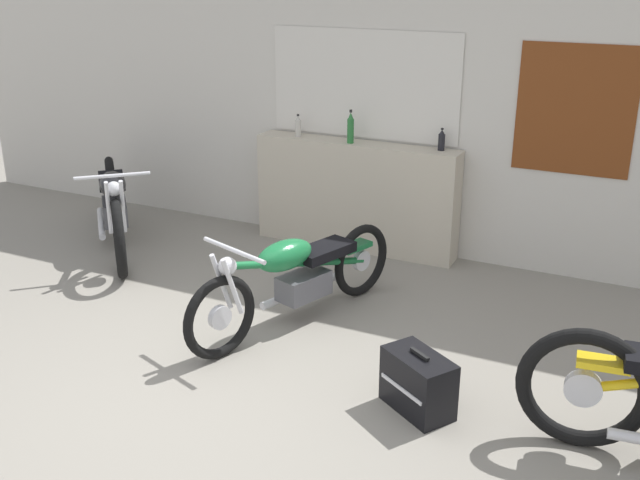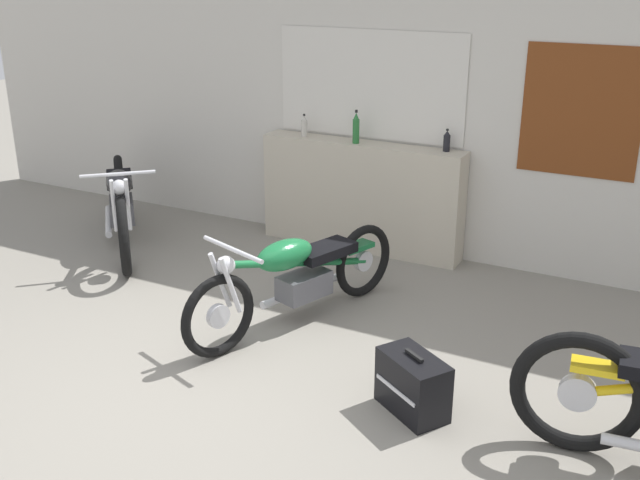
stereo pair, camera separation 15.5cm
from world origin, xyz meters
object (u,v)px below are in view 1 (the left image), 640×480
object	(u,v)px
bottle_leftmost	(298,127)
bottle_left_center	(351,128)
hard_case_black	(418,383)
motorcycle_black	(114,204)
bottle_center	(442,140)
motorcycle_green	(297,275)

from	to	relation	value
bottle_leftmost	bottle_left_center	distance (m)	0.56
hard_case_black	motorcycle_black	bearing A→B (deg)	158.40
bottle_leftmost	bottle_left_center	xyz separation A→B (m)	(0.56, -0.03, 0.04)
bottle_center	hard_case_black	world-z (taller)	bottle_center
bottle_leftmost	motorcycle_black	world-z (taller)	bottle_leftmost
motorcycle_black	bottle_leftmost	bearing A→B (deg)	33.43
bottle_leftmost	hard_case_black	world-z (taller)	bottle_leftmost
motorcycle_green	hard_case_black	world-z (taller)	motorcycle_green
motorcycle_black	bottle_left_center	bearing A→B (deg)	25.04
bottle_left_center	hard_case_black	xyz separation A→B (m)	(1.51, -2.36, -0.99)
bottle_center	motorcycle_black	size ratio (longest dim) A/B	0.12
bottle_left_center	hard_case_black	world-z (taller)	bottle_left_center
bottle_leftmost	bottle_left_center	bearing A→B (deg)	-2.71
bottle_leftmost	bottle_center	bearing A→B (deg)	2.81
bottle_left_center	motorcycle_black	world-z (taller)	bottle_left_center
motorcycle_black	motorcycle_green	world-z (taller)	motorcycle_black
bottle_left_center	hard_case_black	distance (m)	2.97
hard_case_black	bottle_center	bearing A→B (deg)	105.25
bottle_leftmost	motorcycle_black	bearing A→B (deg)	-146.57
bottle_left_center	motorcycle_green	world-z (taller)	bottle_left_center
bottle_center	motorcycle_green	xyz separation A→B (m)	(-0.55, -1.73, -0.73)
bottle_leftmost	motorcycle_green	distance (m)	2.00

